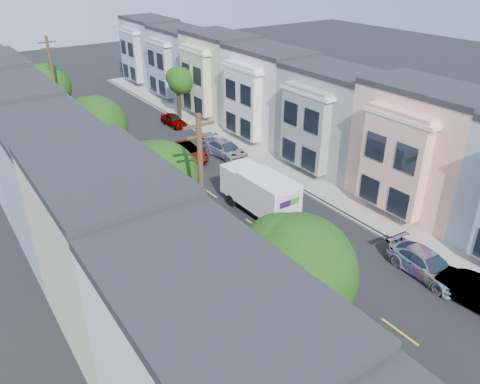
# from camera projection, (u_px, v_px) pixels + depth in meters

# --- Properties ---
(ground) EXTENTS (160.00, 160.00, 0.00)m
(ground) POSITION_uv_depth(u_px,v_px,m) (316.00, 271.00, 27.34)
(ground) COLOR black
(ground) RESTS_ON ground
(road_slab) EXTENTS (12.00, 70.00, 0.02)m
(road_slab) POSITION_uv_depth(u_px,v_px,m) (190.00, 179.00, 38.29)
(road_slab) COLOR black
(road_slab) RESTS_ON ground
(curb_left) EXTENTS (0.30, 70.00, 0.15)m
(curb_left) POSITION_uv_depth(u_px,v_px,m) (120.00, 198.00, 35.22)
(curb_left) COLOR gray
(curb_left) RESTS_ON ground
(curb_right) EXTENTS (0.30, 70.00, 0.15)m
(curb_right) POSITION_uv_depth(u_px,v_px,m) (250.00, 161.00, 41.31)
(curb_right) COLOR gray
(curb_right) RESTS_ON ground
(sidewalk_left) EXTENTS (2.60, 70.00, 0.15)m
(sidewalk_left) POSITION_uv_depth(u_px,v_px,m) (103.00, 202.00, 34.56)
(sidewalk_left) COLOR gray
(sidewalk_left) RESTS_ON ground
(sidewalk_right) EXTENTS (2.60, 70.00, 0.15)m
(sidewalk_right) POSITION_uv_depth(u_px,v_px,m) (262.00, 158.00, 41.96)
(sidewalk_right) COLOR gray
(sidewalk_right) RESTS_ON ground
(centerline) EXTENTS (0.12, 70.00, 0.01)m
(centerline) POSITION_uv_depth(u_px,v_px,m) (190.00, 179.00, 38.30)
(centerline) COLOR gold
(centerline) RESTS_ON ground
(townhouse_row_left) EXTENTS (5.00, 70.00, 8.50)m
(townhouse_row_left) POSITION_uv_depth(u_px,v_px,m) (51.00, 218.00, 32.68)
(townhouse_row_left) COLOR #949B91
(townhouse_row_left) RESTS_ON ground
(townhouse_row_right) EXTENTS (5.00, 70.00, 8.50)m
(townhouse_row_right) POSITION_uv_depth(u_px,v_px,m) (294.00, 149.00, 43.91)
(townhouse_row_right) COLOR #949B91
(townhouse_row_right) RESTS_ON ground
(tree_b) EXTENTS (4.70, 4.70, 8.02)m
(tree_b) POSITION_uv_depth(u_px,v_px,m) (295.00, 274.00, 17.90)
(tree_b) COLOR black
(tree_b) RESTS_ON ground
(tree_c) EXTENTS (4.49, 4.49, 7.20)m
(tree_c) POSITION_uv_depth(u_px,v_px,m) (159.00, 179.00, 26.92)
(tree_c) COLOR black
(tree_c) RESTS_ON ground
(tree_d) EXTENTS (4.70, 4.70, 7.23)m
(tree_d) POSITION_uv_depth(u_px,v_px,m) (95.00, 128.00, 34.91)
(tree_d) COLOR black
(tree_d) RESTS_ON ground
(tree_e) EXTENTS (4.70, 4.70, 7.06)m
(tree_e) POSITION_uv_depth(u_px,v_px,m) (45.00, 88.00, 45.44)
(tree_e) COLOR black
(tree_e) RESTS_ON ground
(tree_far_r) EXTENTS (2.92, 2.92, 5.61)m
(tree_far_r) POSITION_uv_depth(u_px,v_px,m) (180.00, 81.00, 50.25)
(tree_far_r) COLOR black
(tree_far_r) RESTS_ON ground
(utility_pole_near) EXTENTS (1.60, 0.26, 10.00)m
(utility_pole_near) POSITION_uv_depth(u_px,v_px,m) (202.00, 211.00, 23.25)
(utility_pole_near) COLOR #42301E
(utility_pole_near) RESTS_ON ground
(utility_pole_far) EXTENTS (1.60, 0.26, 10.00)m
(utility_pole_far) POSITION_uv_depth(u_px,v_px,m) (56.00, 93.00, 42.25)
(utility_pole_far) COLOR #42301E
(utility_pole_far) RESTS_ON ground
(fedex_truck) EXTENTS (2.44, 6.34, 3.04)m
(fedex_truck) POSITION_uv_depth(u_px,v_px,m) (260.00, 191.00, 32.64)
(fedex_truck) COLOR silver
(fedex_truck) RESTS_ON ground
(lead_sedan) EXTENTS (2.47, 4.88, 1.32)m
(lead_sedan) POSITION_uv_depth(u_px,v_px,m) (189.00, 152.00, 41.65)
(lead_sedan) COLOR black
(lead_sedan) RESTS_ON ground
(parked_left_b) EXTENTS (2.67, 5.31, 1.53)m
(parked_left_b) POSITION_uv_depth(u_px,v_px,m) (333.00, 370.00, 19.93)
(parked_left_b) COLOR black
(parked_left_b) RESTS_ON ground
(parked_left_c) EXTENTS (1.73, 4.05, 1.31)m
(parked_left_c) POSITION_uv_depth(u_px,v_px,m) (261.00, 305.00, 23.73)
(parked_left_c) COLOR #999A9E
(parked_left_c) RESTS_ON ground
(parked_left_d) EXTENTS (1.89, 4.33, 1.29)m
(parked_left_d) POSITION_uv_depth(u_px,v_px,m) (144.00, 197.00, 34.09)
(parked_left_d) COLOR #41160F
(parked_left_d) RESTS_ON ground
(parked_right_a) EXTENTS (1.93, 4.46, 1.45)m
(parked_right_a) POSITION_uv_depth(u_px,v_px,m) (480.00, 295.00, 24.30)
(parked_right_a) COLOR #393A40
(parked_right_a) RESTS_ON ground
(parked_right_b) EXTENTS (2.34, 4.87, 1.42)m
(parked_right_b) POSITION_uv_depth(u_px,v_px,m) (426.00, 265.00, 26.68)
(parked_right_b) COLOR silver
(parked_right_b) RESTS_ON ground
(parked_right_c) EXTENTS (2.46, 4.90, 1.42)m
(parked_right_c) POSITION_uv_depth(u_px,v_px,m) (225.00, 149.00, 42.10)
(parked_right_c) COLOR black
(parked_right_c) RESTS_ON ground
(parked_right_d) EXTENTS (1.63, 3.88, 1.24)m
(parked_right_d) POSITION_uv_depth(u_px,v_px,m) (174.00, 120.00, 49.50)
(parked_right_d) COLOR black
(parked_right_d) RESTS_ON ground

